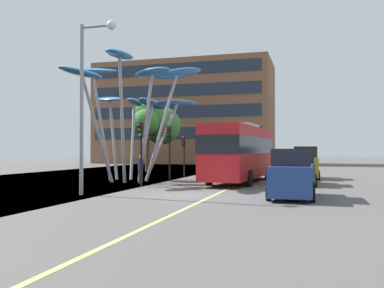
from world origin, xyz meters
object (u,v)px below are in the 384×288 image
object	(u,v)px
car_parked_far	(306,164)
pedestrian	(141,169)
car_parked_near	(292,175)
car_parked_mid	(299,169)
traffic_light_kerb_far	(169,141)
traffic_light_opposite	(213,145)
traffic_light_kerb_near	(141,141)
traffic_light_island_mid	(184,147)
red_bus	(240,150)
street_lamp	(89,85)
leaf_sculpture	(133,90)

from	to	relation	value
car_parked_far	pedestrian	distance (m)	12.47
car_parked_near	car_parked_mid	xyz separation A→B (m)	(0.13, 7.31, -0.04)
traffic_light_kerb_far	car_parked_near	distance (m)	12.58
traffic_light_opposite	car_parked_near	size ratio (longest dim) A/B	0.81
traffic_light_kerb_near	car_parked_near	distance (m)	9.13
car_parked_far	car_parked_mid	bearing A→B (deg)	-93.18
traffic_light_island_mid	car_parked_mid	world-z (taller)	traffic_light_island_mid
car_parked_far	red_bus	bearing A→B (deg)	-130.34
traffic_light_kerb_near	pedestrian	distance (m)	3.28
traffic_light_kerb_near	traffic_light_opposite	distance (m)	17.50
car_parked_near	car_parked_far	world-z (taller)	car_parked_far
red_bus	traffic_light_island_mid	xyz separation A→B (m)	(-5.16, 4.08, 0.28)
pedestrian	traffic_light_opposite	bearing A→B (deg)	85.40
car_parked_near	traffic_light_island_mid	bearing A→B (deg)	125.82
street_lamp	pedestrian	xyz separation A→B (m)	(-0.43, 7.07, -4.26)
leaf_sculpture	traffic_light_opposite	world-z (taller)	leaf_sculpture
traffic_light_island_mid	leaf_sculpture	bearing A→B (deg)	-111.90
traffic_light_island_mid	street_lamp	distance (m)	14.04
traffic_light_kerb_far	traffic_light_opposite	world-z (taller)	traffic_light_kerb_far
leaf_sculpture	pedestrian	bearing A→B (deg)	-52.35
red_bus	traffic_light_kerb_near	bearing A→B (deg)	-133.22
car_parked_mid	traffic_light_kerb_far	bearing A→B (deg)	170.57
traffic_light_kerb_near	car_parked_mid	bearing A→B (deg)	26.85
traffic_light_kerb_far	car_parked_mid	bearing A→B (deg)	-9.43
traffic_light_kerb_near	traffic_light_kerb_far	size ratio (longest dim) A/B	0.96
car_parked_near	street_lamp	size ratio (longest dim) A/B	0.55
traffic_light_opposite	car_parked_near	bearing A→B (deg)	-67.71
traffic_light_kerb_far	car_parked_far	size ratio (longest dim) A/B	0.90
traffic_light_island_mid	car_parked_far	bearing A→B (deg)	4.50
traffic_light_kerb_near	car_parked_far	size ratio (longest dim) A/B	0.86
traffic_light_kerb_far	traffic_light_opposite	xyz separation A→B (m)	(0.43, 11.65, -0.16)
traffic_light_opposite	car_parked_near	world-z (taller)	traffic_light_opposite
traffic_light_island_mid	traffic_light_opposite	world-z (taller)	traffic_light_opposite
traffic_light_kerb_near	pedestrian	xyz separation A→B (m)	(-1.10, 2.56, -1.73)
car_parked_near	traffic_light_opposite	bearing A→B (deg)	112.29
red_bus	street_lamp	xyz separation A→B (m)	(-5.52, -9.67, 3.07)
traffic_light_kerb_near	traffic_light_opposite	size ratio (longest dim) A/B	1.02
street_lamp	pedestrian	bearing A→B (deg)	93.45
leaf_sculpture	traffic_light_island_mid	bearing A→B (deg)	68.10
leaf_sculpture	traffic_light_kerb_near	distance (m)	5.99
leaf_sculpture	car_parked_near	xyz separation A→B (m)	(10.83, -7.12, -5.21)
red_bus	traffic_light_kerb_far	bearing A→B (deg)	172.42
leaf_sculpture	traffic_light_kerb_far	world-z (taller)	leaf_sculpture
traffic_light_opposite	street_lamp	bearing A→B (deg)	-92.02
traffic_light_kerb_near	traffic_light_island_mid	xyz separation A→B (m)	(-0.31, 9.24, -0.27)
street_lamp	car_parked_mid	bearing A→B (deg)	43.68
street_lamp	pedestrian	world-z (taller)	street_lamp
red_bus	traffic_light_kerb_far	distance (m)	5.27
traffic_light_opposite	street_lamp	size ratio (longest dim) A/B	0.44
traffic_light_kerb_near	car_parked_near	world-z (taller)	traffic_light_kerb_near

